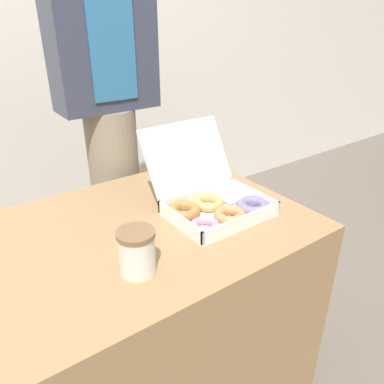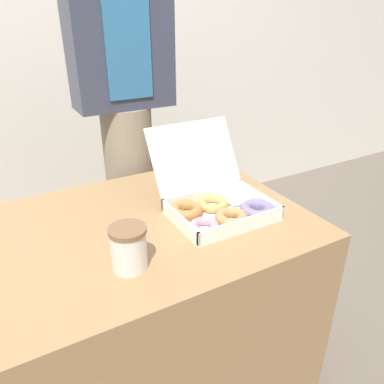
% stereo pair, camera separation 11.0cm
% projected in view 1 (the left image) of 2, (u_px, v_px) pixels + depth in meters
% --- Properties ---
extents(wall_back, '(10.00, 0.05, 2.60)m').
position_uv_depth(wall_back, '(6.00, 21.00, 1.90)').
color(wall_back, silver).
rests_on(wall_back, ground_plane).
extents(table, '(1.03, 0.74, 0.75)m').
position_uv_depth(table, '(147.00, 317.00, 1.32)').
color(table, '#99754C').
rests_on(table, ground_plane).
extents(donut_box, '(0.34, 0.36, 0.25)m').
position_uv_depth(donut_box, '(216.00, 201.00, 1.23)').
color(donut_box, white).
rests_on(donut_box, table).
extents(coffee_cup, '(0.10, 0.10, 0.12)m').
position_uv_depth(coffee_cup, '(137.00, 252.00, 0.93)').
color(coffee_cup, silver).
rests_on(coffee_cup, table).
extents(person_customer, '(0.39, 0.22, 1.84)m').
position_uv_depth(person_customer, '(108.00, 103.00, 1.51)').
color(person_customer, gray).
rests_on(person_customer, ground_plane).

